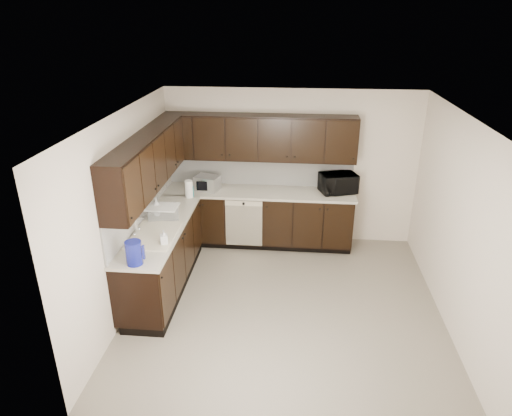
{
  "coord_description": "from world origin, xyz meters",
  "views": [
    {
      "loc": [
        0.1,
        -5.03,
        3.57
      ],
      "look_at": [
        -0.43,
        0.6,
        1.12
      ],
      "focal_mm": 32.0,
      "sensor_mm": 36.0,
      "label": 1
    }
  ],
  "objects_px": {
    "toaster_oven": "(208,183)",
    "storage_bin": "(163,212)",
    "sink": "(154,240)",
    "blue_pitcher": "(134,253)",
    "microwave": "(338,183)"
  },
  "relations": [
    {
      "from": "sink",
      "to": "storage_bin",
      "type": "bearing_deg",
      "value": 94.09
    },
    {
      "from": "storage_bin",
      "to": "blue_pitcher",
      "type": "xyz_separation_m",
      "value": [
        0.04,
        -1.26,
        0.06
      ]
    },
    {
      "from": "toaster_oven",
      "to": "storage_bin",
      "type": "relative_size",
      "value": 0.9
    },
    {
      "from": "storage_bin",
      "to": "blue_pitcher",
      "type": "relative_size",
      "value": 1.45
    },
    {
      "from": "toaster_oven",
      "to": "storage_bin",
      "type": "height_order",
      "value": "toaster_oven"
    },
    {
      "from": "microwave",
      "to": "toaster_oven",
      "type": "relative_size",
      "value": 1.49
    },
    {
      "from": "sink",
      "to": "toaster_oven",
      "type": "height_order",
      "value": "sink"
    },
    {
      "from": "storage_bin",
      "to": "blue_pitcher",
      "type": "height_order",
      "value": "blue_pitcher"
    },
    {
      "from": "storage_bin",
      "to": "sink",
      "type": "bearing_deg",
      "value": -85.91
    },
    {
      "from": "sink",
      "to": "blue_pitcher",
      "type": "xyz_separation_m",
      "value": [
        -0.0,
        -0.69,
        0.2
      ]
    },
    {
      "from": "sink",
      "to": "toaster_oven",
      "type": "distance_m",
      "value": 1.73
    },
    {
      "from": "toaster_oven",
      "to": "blue_pitcher",
      "type": "height_order",
      "value": "blue_pitcher"
    },
    {
      "from": "sink",
      "to": "toaster_oven",
      "type": "xyz_separation_m",
      "value": [
        0.37,
        1.68,
        0.17
      ]
    },
    {
      "from": "toaster_oven",
      "to": "storage_bin",
      "type": "xyz_separation_m",
      "value": [
        -0.41,
        -1.11,
        -0.04
      ]
    },
    {
      "from": "blue_pitcher",
      "to": "storage_bin",
      "type": "bearing_deg",
      "value": 71.28
    }
  ]
}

